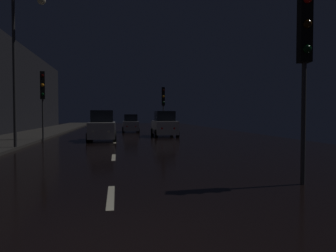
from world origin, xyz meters
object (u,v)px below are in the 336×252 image
object	(u,v)px
traffic_light_far_right	(163,100)
traffic_light_far_left	(42,91)
traffic_light_near_right	(305,42)
car_approaching_headlights	(102,127)
car_parked_right_far	(164,125)
car_distant_taillights	(131,124)
streetlamp_overhead	(23,49)

from	to	relation	value
traffic_light_far_right	traffic_light_far_left	bearing A→B (deg)	-41.80
traffic_light_near_right	traffic_light_far_left	size ratio (longest dim) A/B	1.06
traffic_light_far_left	car_approaching_headlights	world-z (taller)	traffic_light_far_left
car_approaching_headlights	car_parked_right_far	world-z (taller)	car_approaching_headlights
traffic_light_near_right	car_distant_taillights	bearing A→B (deg)	-162.02
traffic_light_far_right	traffic_light_near_right	size ratio (longest dim) A/B	0.91
streetlamp_overhead	car_parked_right_far	bearing A→B (deg)	46.77
streetlamp_overhead	traffic_light_far_left	bearing A→B (deg)	92.26
traffic_light_near_right	car_parked_right_far	world-z (taller)	traffic_light_near_right
traffic_light_far_left	car_parked_right_far	xyz separation A→B (m)	(9.00, 3.71, -2.51)
car_approaching_headlights	car_parked_right_far	size ratio (longest dim) A/B	1.00
traffic_light_far_left	car_parked_right_far	size ratio (longest dim) A/B	1.14
car_parked_right_far	car_approaching_headlights	bearing A→B (deg)	127.20
traffic_light_near_right	traffic_light_far_left	bearing A→B (deg)	-137.36
traffic_light_far_right	car_distant_taillights	world-z (taller)	traffic_light_far_right
traffic_light_near_right	car_parked_right_far	distance (m)	19.76
car_approaching_headlights	car_parked_right_far	distance (m)	6.25
car_approaching_headlights	car_distant_taillights	world-z (taller)	car_approaching_headlights
traffic_light_far_left	car_distant_taillights	world-z (taller)	traffic_light_far_left
traffic_light_far_right	car_distant_taillights	bearing A→B (deg)	-100.32
traffic_light_far_left	car_parked_right_far	bearing A→B (deg)	98.94
streetlamp_overhead	car_distant_taillights	bearing A→B (deg)	69.29
car_approaching_headlights	streetlamp_overhead	bearing A→B (deg)	-34.35
traffic_light_near_right	car_distant_taillights	world-z (taller)	traffic_light_near_right
traffic_light_far_right	car_parked_right_far	bearing A→B (deg)	-4.84
car_approaching_headlights	traffic_light_near_right	bearing A→B (deg)	20.43
car_parked_right_far	car_distant_taillights	bearing A→B (deg)	19.57
streetlamp_overhead	car_distant_taillights	size ratio (longest dim) A/B	2.16
car_parked_right_far	traffic_light_far_left	bearing A→B (deg)	112.42
traffic_light_far_right	car_parked_right_far	xyz separation A→B (m)	(-0.80, -6.41, -2.40)
streetlamp_overhead	traffic_light_near_right	bearing A→B (deg)	-46.55
traffic_light_near_right	car_parked_right_far	xyz separation A→B (m)	(-0.90, 19.55, -2.76)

